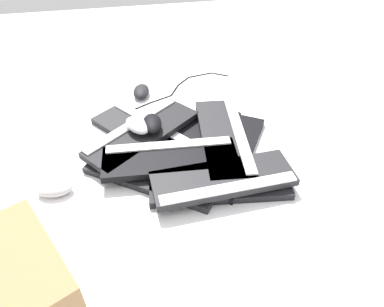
% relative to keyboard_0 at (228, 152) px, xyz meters
% --- Properties ---
extents(ground_plane, '(3.20, 3.20, 0.00)m').
position_rel_keyboard_0_xyz_m(ground_plane, '(-0.08, -0.05, -0.01)').
color(ground_plane, white).
extents(keyboard_0, '(0.36, 0.45, 0.03)m').
position_rel_keyboard_0_xyz_m(keyboard_0, '(0.00, 0.00, 0.00)').
color(keyboard_0, black).
rests_on(keyboard_0, ground).
extents(keyboard_1, '(0.44, 0.39, 0.03)m').
position_rel_keyboard_0_xyz_m(keyboard_1, '(-0.11, 0.13, 0.00)').
color(keyboard_1, black).
rests_on(keyboard_1, ground).
extents(keyboard_2, '(0.39, 0.44, 0.03)m').
position_rel_keyboard_0_xyz_m(keyboard_2, '(-0.27, 0.15, 0.00)').
color(keyboard_2, '#232326').
rests_on(keyboard_2, ground).
extents(keyboard_3, '(0.45, 0.37, 0.03)m').
position_rel_keyboard_0_xyz_m(keyboard_3, '(-0.27, -0.06, 0.00)').
color(keyboard_3, black).
rests_on(keyboard_3, ground).
extents(keyboard_4, '(0.45, 0.19, 0.03)m').
position_rel_keyboard_0_xyz_m(keyboard_4, '(-0.07, -0.14, 0.00)').
color(keyboard_4, black).
rests_on(keyboard_4, ground).
extents(keyboard_5, '(0.45, 0.18, 0.03)m').
position_rel_keyboard_0_xyz_m(keyboard_5, '(-0.06, -0.16, 0.03)').
color(keyboard_5, '#232326').
rests_on(keyboard_5, keyboard_4).
extents(keyboard_6, '(0.45, 0.18, 0.03)m').
position_rel_keyboard_0_xyz_m(keyboard_6, '(-0.21, -0.03, 0.03)').
color(keyboard_6, black).
rests_on(keyboard_6, keyboard_3).
extents(keyboard_7, '(0.44, 0.39, 0.03)m').
position_rel_keyboard_0_xyz_m(keyboard_7, '(-0.29, 0.12, 0.03)').
color(keyboard_7, black).
rests_on(keyboard_7, keyboard_2).
extents(keyboard_8, '(0.19, 0.45, 0.03)m').
position_rel_keyboard_0_xyz_m(keyboard_8, '(-0.01, 0.05, 0.03)').
color(keyboard_8, '#232326').
rests_on(keyboard_8, keyboard_0).
extents(mouse_0, '(0.07, 0.11, 0.04)m').
position_rel_keyboard_0_xyz_m(mouse_0, '(-0.25, 0.12, 0.07)').
color(mouse_0, black).
rests_on(mouse_0, keyboard_7).
extents(mouse_1, '(0.11, 0.13, 0.04)m').
position_rel_keyboard_0_xyz_m(mouse_1, '(-0.30, 0.12, 0.07)').
color(mouse_1, silver).
rests_on(mouse_1, keyboard_7).
extents(mouse_2, '(0.11, 0.07, 0.04)m').
position_rel_keyboard_0_xyz_m(mouse_2, '(-0.57, -0.08, 0.01)').
color(mouse_2, '#B7B7BC').
rests_on(mouse_2, ground).
extents(mouse_3, '(0.08, 0.12, 0.04)m').
position_rel_keyboard_0_xyz_m(mouse_3, '(-0.27, 0.45, 0.01)').
color(mouse_3, black).
rests_on(mouse_3, ground).
extents(cable_0, '(0.47, 0.31, 0.01)m').
position_rel_keyboard_0_xyz_m(cable_0, '(-0.11, 0.46, -0.01)').
color(cable_0, black).
rests_on(cable_0, ground).
extents(cardboard_box, '(0.30, 0.36, 0.15)m').
position_rel_keyboard_0_xyz_m(cardboard_box, '(-0.61, -0.42, 0.06)').
color(cardboard_box, '#9E774C').
rests_on(cardboard_box, ground).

